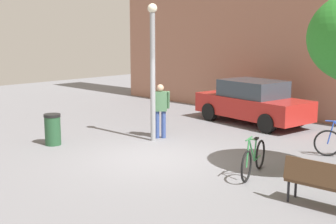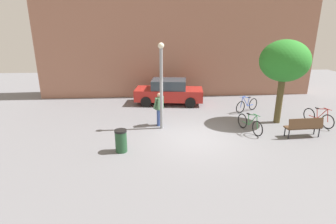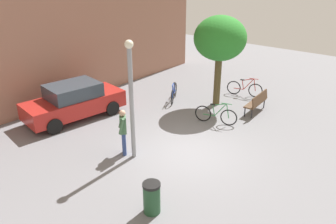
{
  "view_description": "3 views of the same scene",
  "coord_description": "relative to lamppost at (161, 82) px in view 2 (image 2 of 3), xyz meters",
  "views": [
    {
      "loc": [
        8.37,
        -8.13,
        3.3
      ],
      "look_at": [
        -0.83,
        1.27,
        0.96
      ],
      "focal_mm": 49.49,
      "sensor_mm": 36.0,
      "label": 1
    },
    {
      "loc": [
        -1.99,
        -10.84,
        4.78
      ],
      "look_at": [
        -1.17,
        1.16,
        0.86
      ],
      "focal_mm": 28.61,
      "sensor_mm": 36.0,
      "label": 2
    },
    {
      "loc": [
        -8.32,
        -5.98,
        6.03
      ],
      "look_at": [
        0.37,
        1.28,
        1.07
      ],
      "focal_mm": 35.35,
      "sensor_mm": 36.0,
      "label": 3
    }
  ],
  "objects": [
    {
      "name": "ground_plane",
      "position": [
        1.47,
        -1.28,
        -2.3
      ],
      "size": [
        36.0,
        36.0,
        0.0
      ],
      "primitive_type": "plane",
      "color": "slate"
    },
    {
      "name": "building_facade",
      "position": [
        1.47,
        7.03,
        2.24
      ],
      "size": [
        18.8,
        2.0,
        9.08
      ],
      "primitive_type": "cube",
      "color": "#9E6B56",
      "rests_on": "ground_plane"
    },
    {
      "name": "lamppost",
      "position": [
        0.0,
        0.0,
        0.0
      ],
      "size": [
        0.28,
        0.28,
        4.05
      ],
      "color": "gray",
      "rests_on": "ground_plane"
    },
    {
      "name": "person_by_lamppost",
      "position": [
        -0.09,
        0.39,
        -1.34
      ],
      "size": [
        0.56,
        0.59,
        1.67
      ],
      "color": "#334784",
      "rests_on": "ground_plane"
    },
    {
      "name": "park_bench",
      "position": [
        6.23,
        -1.53,
        -1.76
      ],
      "size": [
        1.63,
        0.57,
        0.92
      ],
      "color": "#513823",
      "rests_on": "ground_plane"
    },
    {
      "name": "plaza_tree",
      "position": [
        5.95,
        0.42,
        0.8
      ],
      "size": [
        2.35,
        2.35,
        4.15
      ],
      "color": "brown",
      "rests_on": "ground_plane"
    },
    {
      "name": "bicycle_blue",
      "position": [
        5.02,
        2.29,
        -1.92
      ],
      "size": [
        1.58,
        0.97,
        0.97
      ],
      "color": "black",
      "rests_on": "ground_plane"
    },
    {
      "name": "bicycle_green",
      "position": [
        4.09,
        -0.73,
        -1.92
      ],
      "size": [
        0.59,
        1.74,
        0.97
      ],
      "color": "black",
      "rests_on": "ground_plane"
    },
    {
      "name": "bicycle_red",
      "position": [
        7.82,
        -0.08,
        -1.92
      ],
      "size": [
        0.56,
        1.75,
        0.97
      ],
      "color": "black",
      "rests_on": "ground_plane"
    },
    {
      "name": "parked_car_red",
      "position": [
        0.66,
        4.26,
        -1.53
      ],
      "size": [
        4.39,
        2.25,
        1.55
      ],
      "color": "#AD231E",
      "rests_on": "ground_plane"
    },
    {
      "name": "trash_bin",
      "position": [
        -1.7,
        -2.4,
        -1.84
      ],
      "size": [
        0.48,
        0.48,
        0.91
      ],
      "color": "#234C2D",
      "rests_on": "ground_plane"
    }
  ]
}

